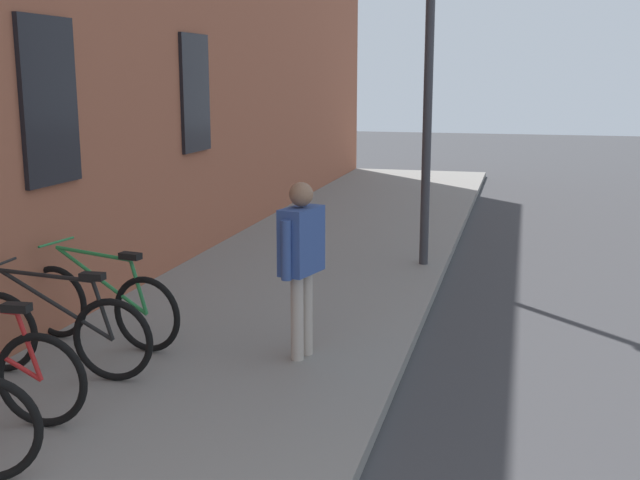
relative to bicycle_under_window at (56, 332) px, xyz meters
name	(u,v)px	position (x,y,z in m)	size (l,w,h in m)	color
ground	(518,362)	(1.66, -3.81, -0.51)	(60.00, 60.00, 0.00)	#38383A
sidewalk_pavement	(296,284)	(3.66, -1.06, -0.45)	(24.00, 3.50, 0.12)	gray
bicycle_under_window	(56,332)	(0.00, 0.00, 0.00)	(0.48, 1.77, 0.97)	black
bicycle_by_door	(101,305)	(0.83, 0.05, 0.00)	(0.48, 1.76, 0.97)	black
pedestrian_by_facade	(301,252)	(0.97, -1.89, 0.59)	(0.60, 0.34, 1.61)	#B2A599
street_lamp	(430,32)	(4.89, -2.51, 2.68)	(0.28, 0.28, 5.19)	#333338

